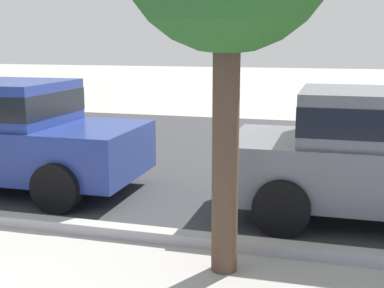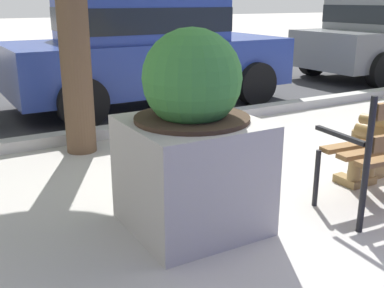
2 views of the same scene
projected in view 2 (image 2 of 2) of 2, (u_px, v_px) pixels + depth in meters
name	position (u px, v px, depth m)	size (l,w,h in m)	color
street_surface	(117.00, 73.00, 10.13)	(60.00, 9.00, 0.01)	#38383A
curb_stone	(241.00, 113.00, 6.31)	(60.00, 0.20, 0.12)	#B2AFA8
concrete_planter	(192.00, 143.00, 3.14)	(0.86, 0.86, 1.37)	#A8A399
parked_car_blue	(146.00, 48.00, 6.87)	(4.11, 1.95, 1.56)	navy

